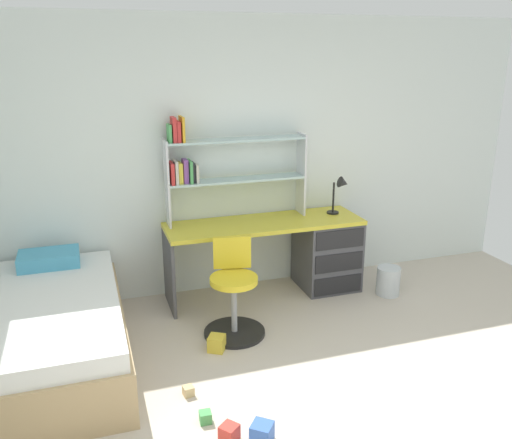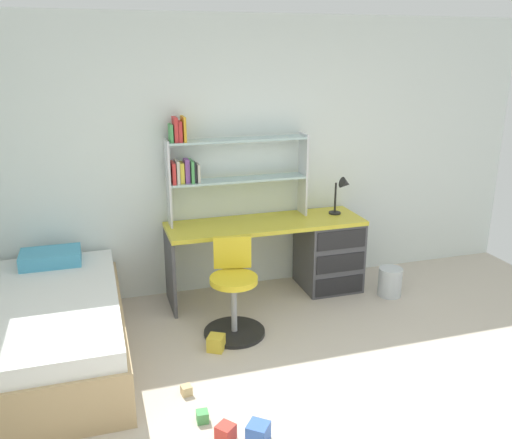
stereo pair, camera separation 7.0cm
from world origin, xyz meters
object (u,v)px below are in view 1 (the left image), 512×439
at_px(waste_bin, 388,281).
at_px(toy_block_blue_3, 262,433).
at_px(bed_platform, 50,332).
at_px(toy_block_red_1, 229,433).
at_px(toy_block_yellow_0, 217,343).
at_px(toy_block_green_2, 205,417).
at_px(toy_block_natural_4, 188,391).
at_px(desk_lamp, 341,189).
at_px(swivel_chair, 234,297).
at_px(desk, 311,249).
at_px(bookshelf_hutch, 217,164).

height_order(waste_bin, toy_block_blue_3, waste_bin).
distance_m(bed_platform, toy_block_red_1, 1.65).
xyz_separation_m(toy_block_yellow_0, toy_block_green_2, (-0.29, -0.83, -0.03)).
bearing_deg(toy_block_blue_3, toy_block_natural_4, 119.43).
distance_m(desk_lamp, toy_block_blue_3, 2.68).
bearing_deg(toy_block_red_1, swivel_chair, 72.76).
distance_m(bed_platform, waste_bin, 3.12).
bearing_deg(toy_block_blue_3, bed_platform, 133.15).
bearing_deg(desk_lamp, desk, -176.63).
bearing_deg(bookshelf_hutch, toy_block_blue_3, -97.68).
height_order(swivel_chair, waste_bin, swivel_chair).
bearing_deg(bed_platform, bookshelf_hutch, 28.57).
relative_size(desk, swivel_chair, 2.32).
relative_size(toy_block_red_1, toy_block_green_2, 1.34).
height_order(desk_lamp, toy_block_yellow_0, desk_lamp).
height_order(toy_block_red_1, toy_block_blue_3, toy_block_blue_3).
height_order(desk, swivel_chair, swivel_chair).
relative_size(desk, desk_lamp, 4.93).
relative_size(bookshelf_hutch, toy_block_natural_4, 19.08).
distance_m(bookshelf_hutch, bed_platform, 2.03).
height_order(toy_block_red_1, toy_block_natural_4, toy_block_red_1).
bearing_deg(waste_bin, bookshelf_hutch, 160.48).
bearing_deg(toy_block_red_1, desk, 54.17).
bearing_deg(toy_block_blue_3, waste_bin, 40.89).
bearing_deg(toy_block_green_2, toy_block_yellow_0, 71.07).
bearing_deg(waste_bin, toy_block_red_1, -143.18).
bearing_deg(swivel_chair, toy_block_yellow_0, -131.99).
height_order(bookshelf_hutch, toy_block_blue_3, bookshelf_hutch).
xyz_separation_m(bookshelf_hutch, bed_platform, (-1.54, -0.84, -1.03)).
relative_size(desk, bookshelf_hutch, 1.41).
relative_size(bed_platform, toy_block_yellow_0, 15.37).
height_order(swivel_chair, toy_block_red_1, swivel_chair).
bearing_deg(waste_bin, desk, 149.88).
bearing_deg(desk, toy_block_yellow_0, -143.87).
xyz_separation_m(desk_lamp, toy_block_red_1, (-1.69, -1.93, -0.95)).
bearing_deg(toy_block_blue_3, desk_lamp, 53.27).
xyz_separation_m(swivel_chair, toy_block_red_1, (-0.40, -1.28, -0.28)).
distance_m(desk, toy_block_green_2, 2.30).
relative_size(toy_block_yellow_0, toy_block_blue_3, 1.01).
height_order(swivel_chair, toy_block_yellow_0, swivel_chair).
height_order(toy_block_blue_3, toy_block_natural_4, toy_block_blue_3).
height_order(toy_block_yellow_0, toy_block_blue_3, same).
xyz_separation_m(bookshelf_hutch, toy_block_green_2, (-0.58, -1.88, -1.27)).
distance_m(bookshelf_hutch, desk_lamp, 1.26).
bearing_deg(desk, desk_lamp, 3.37).
distance_m(toy_block_blue_3, toy_block_natural_4, 0.69).
height_order(bed_platform, toy_block_natural_4, bed_platform).
relative_size(waste_bin, toy_block_red_1, 2.77).
relative_size(bookshelf_hutch, toy_block_yellow_0, 10.62).
xyz_separation_m(desk_lamp, toy_block_yellow_0, (-1.51, -0.90, -0.94)).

